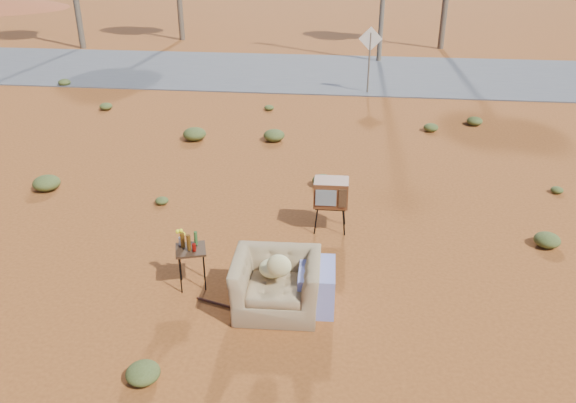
# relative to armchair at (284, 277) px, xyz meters

# --- Properties ---
(ground) EXTENTS (140.00, 140.00, 0.00)m
(ground) POSITION_rel_armchair_xyz_m (-0.26, 0.48, -0.49)
(ground) COLOR #944D1D
(ground) RESTS_ON ground
(highway) EXTENTS (140.00, 7.00, 0.04)m
(highway) POSITION_rel_armchair_xyz_m (-0.26, 15.48, -0.47)
(highway) COLOR #565659
(highway) RESTS_ON ground
(armchair) EXTENTS (1.45, 0.97, 1.06)m
(armchair) POSITION_rel_armchair_xyz_m (0.00, 0.00, 0.00)
(armchair) COLOR olive
(armchair) RESTS_ON ground
(tv_unit) EXTENTS (0.61, 0.50, 0.96)m
(tv_unit) POSITION_rel_armchair_xyz_m (0.52, 2.45, 0.22)
(tv_unit) COLOR black
(tv_unit) RESTS_ON ground
(side_table) EXTENTS (0.55, 0.55, 0.90)m
(side_table) POSITION_rel_armchair_xyz_m (-1.48, 0.40, 0.16)
(side_table) COLOR #382514
(side_table) RESTS_ON ground
(rusty_bar) EXTENTS (1.27, 0.42, 0.04)m
(rusty_bar) POSITION_rel_armchair_xyz_m (-0.66, -0.16, -0.48)
(rusty_bar) COLOR #512715
(rusty_bar) RESTS_ON ground
(road_sign) EXTENTS (0.78, 0.06, 2.19)m
(road_sign) POSITION_rel_armchair_xyz_m (1.24, 12.48, 1.01)
(road_sign) COLOR brown
(road_sign) RESTS_ON ground
(scrub_patch) EXTENTS (17.49, 8.07, 0.33)m
(scrub_patch) POSITION_rel_armchair_xyz_m (-1.09, 4.89, -0.36)
(scrub_patch) COLOR #4A5826
(scrub_patch) RESTS_ON ground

